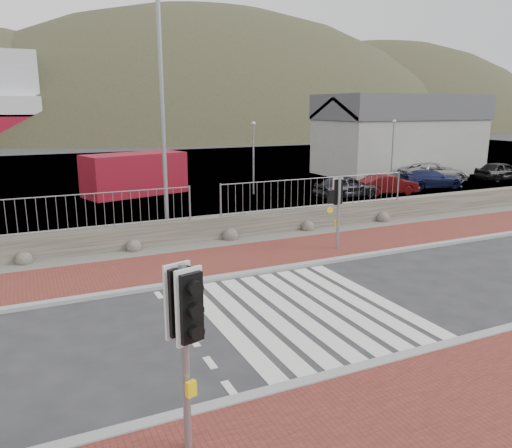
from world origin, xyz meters
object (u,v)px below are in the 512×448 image
traffic_signal_far (338,198)px  car_d (434,172)px  car_a (346,186)px  car_b (388,184)px  shipping_container (135,174)px  traffic_signal_near (184,320)px  streetlight (166,100)px  car_c (431,179)px  car_e (500,171)px

traffic_signal_far → car_d: traffic_signal_far is taller
car_a → car_b: car_a is taller
shipping_container → traffic_signal_near: bearing=-116.2°
streetlight → car_b: (14.01, 4.42, -4.56)m
traffic_signal_near → car_c: 27.06m
streetlight → car_d: (20.07, 7.02, -4.50)m
car_b → car_e: (10.65, 1.19, 0.06)m
car_b → car_d: 6.60m
car_c → car_e: car_e is taller
car_a → traffic_signal_far: bearing=141.0°
traffic_signal_near → car_d: size_ratio=0.63×
car_c → car_d: 2.92m
traffic_signal_near → shipping_container: 22.83m
car_d → car_e: size_ratio=1.22×
car_e → car_b: bearing=96.7°
car_b → car_c: car_b is taller
streetlight → car_a: (11.20, 4.56, -4.50)m
shipping_container → car_b: shipping_container is taller
traffic_signal_far → car_a: traffic_signal_far is taller
streetlight → traffic_signal_far: bearing=-43.4°
car_c → car_d: bearing=-34.5°
traffic_signal_near → car_e: 32.86m
car_c → car_d: size_ratio=0.86×
car_a → car_c: size_ratio=0.94×
traffic_signal_far → car_c: 16.06m
traffic_signal_far → car_a: 10.83m
car_d → car_e: 4.79m
car_e → shipping_container: bearing=78.6°
traffic_signal_near → traffic_signal_far: 11.12m
car_a → car_e: (13.46, 1.05, 0.01)m
traffic_signal_far → car_b: traffic_signal_far is taller
car_c → traffic_signal_near: bearing=142.6°
traffic_signal_far → streetlight: (-4.76, 4.06, 3.27)m
car_a → car_b: 2.82m
traffic_signal_near → car_c: traffic_signal_near is taller
car_e → traffic_signal_near: bearing=122.6°
traffic_signal_far → traffic_signal_near: bearing=52.7°
shipping_container → car_c: 17.91m
streetlight → car_b: 15.38m
streetlight → shipping_container: bearing=82.5°
car_a → car_e: 13.50m
car_a → car_d: size_ratio=0.80×
car_c → car_e: 6.78m
car_b → car_d: car_d is taller
car_a → car_c: car_a is taller
traffic_signal_near → car_a: bearing=34.0°
traffic_signal_far → car_e: bearing=-146.3°
shipping_container → car_e: shipping_container is taller
traffic_signal_near → car_b: (17.12, 16.33, -1.49)m
car_c → shipping_container: bearing=85.9°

